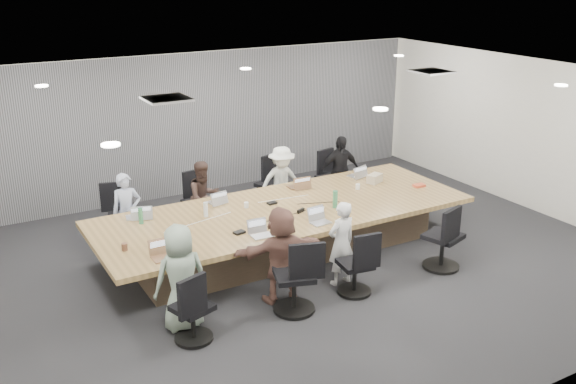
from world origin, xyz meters
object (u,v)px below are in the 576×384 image
bottle_green_left (141,216)px  bottle_green_right (335,199)px  chair_0 (122,220)px  conference_table (285,228)px  person_3 (340,171)px  canvas_bag (375,178)px  person_0 (127,212)px  laptop_1 (217,202)px  laptop_5 (262,236)px  chair_4 (193,313)px  stapler (301,211)px  person_1 (204,198)px  laptop_6 (321,223)px  bottle_clear (206,209)px  person_5 (281,255)px  chair_3 (329,181)px  laptop_0 (137,217)px  laptop_3 (357,175)px  chair_2 (273,189)px  chair_7 (443,241)px  chair_5 (294,281)px  laptop_2 (297,187)px  chair_6 (355,269)px  snack_packet (419,185)px  person_6 (341,243)px  person_2 (282,182)px  chair_1 (197,206)px

bottle_green_left → bottle_green_right: size_ratio=0.87×
chair_0 → bottle_green_right: bottle_green_right is taller
conference_table → person_3: person_3 is taller
canvas_bag → person_0: bearing=166.2°
laptop_1 → laptop_5: size_ratio=1.00×
chair_4 → stapler: size_ratio=4.90×
person_1 → laptop_6: (0.97, -2.15, 0.11)m
bottle_clear → person_5: bearing=-76.7°
chair_4 → canvas_bag: canvas_bag is taller
chair_4 → laptop_6: (2.42, 0.90, 0.38)m
chair_3 → person_3: size_ratio=0.54×
laptop_0 → bottle_green_right: (2.86, -1.15, 0.13)m
person_1 → bottle_clear: size_ratio=5.56×
laptop_6 → laptop_3: bearing=38.0°
chair_2 → bottle_green_left: size_ratio=3.58×
person_0 → bottle_clear: person_0 is taller
person_0 → chair_7: bearing=-32.0°
chair_4 → bottle_green_right: bearing=6.5°
chair_4 → laptop_5: laptop_5 is taller
chair_5 → laptop_3: (2.79, 2.50, 0.31)m
person_3 → laptop_2: bearing=-147.8°
chair_6 → laptop_6: (0.00, 0.90, 0.38)m
chair_3 → person_0: bearing=-5.0°
laptop_0 → laptop_3: (4.11, 0.00, 0.00)m
laptop_6 → chair_5: bearing=-141.2°
chair_0 → person_1: size_ratio=0.60×
chair_3 → person_0: person_0 is taller
chair_0 → laptop_1: (1.33, -0.90, 0.36)m
chair_2 → laptop_0: size_ratio=2.69×
chair_0 → person_3: size_ratio=0.57×
laptop_0 → snack_packet: snack_packet is taller
chair_2 → snack_packet: bearing=114.4°
chair_7 → stapler: bearing=121.1°
person_6 → canvas_bag: size_ratio=4.44×
laptop_0 → laptop_6: 2.81m
person_3 → bottle_green_right: 2.12m
chair_3 → canvas_bag: (0.05, -1.37, 0.45)m
chair_7 → person_0: 4.98m
laptop_1 → laptop_2: same height
chair_2 → canvas_bag: bearing=114.4°
person_2 → bottle_green_right: 1.71m
chair_1 → chair_2: bearing=171.6°
bottle_clear → chair_0: bearing=123.7°
chair_1 → person_1: person_1 is taller
laptop_6 → chair_2: bearing=74.3°
chair_0 → person_6: person_6 is taller
chair_1 → chair_4: same height
conference_table → chair_0: 2.74m
person_3 → canvas_bag: size_ratio=4.81×
laptop_3 → laptop_2: bearing=-11.6°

